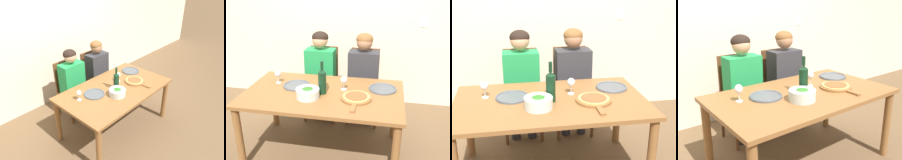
# 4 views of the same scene
# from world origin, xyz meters

# --- Properties ---
(ground_plane) EXTENTS (40.00, 40.00, 0.00)m
(ground_plane) POSITION_xyz_m (0.00, 0.00, 0.00)
(ground_plane) COLOR brown
(back_wall) EXTENTS (10.00, 0.06, 2.70)m
(back_wall) POSITION_xyz_m (0.00, 1.44, 1.35)
(back_wall) COLOR beige
(back_wall) RESTS_ON ground
(dining_table) EXTENTS (1.66, 0.98, 0.73)m
(dining_table) POSITION_xyz_m (0.00, 0.00, 0.64)
(dining_table) COLOR brown
(dining_table) RESTS_ON ground
(chair_left) EXTENTS (0.42, 0.42, 0.97)m
(chair_left) POSITION_xyz_m (-0.22, 0.84, 0.51)
(chair_left) COLOR brown
(chair_left) RESTS_ON ground
(chair_right) EXTENTS (0.42, 0.42, 0.97)m
(chair_right) POSITION_xyz_m (0.35, 0.84, 0.51)
(chair_right) COLOR brown
(chair_right) RESTS_ON ground
(person_woman) EXTENTS (0.47, 0.51, 1.21)m
(person_woman) POSITION_xyz_m (-0.22, 0.73, 0.73)
(person_woman) COLOR #28282D
(person_woman) RESTS_ON ground
(person_man) EXTENTS (0.47, 0.51, 1.21)m
(person_man) POSITION_xyz_m (0.35, 0.73, 0.73)
(person_man) COLOR #28282D
(person_man) RESTS_ON ground
(wine_bottle) EXTENTS (0.08, 0.08, 0.35)m
(wine_bottle) POSITION_xyz_m (0.00, -0.02, 0.87)
(wine_bottle) COLOR black
(wine_bottle) RESTS_ON dining_table
(broccoli_bowl) EXTENTS (0.24, 0.24, 0.10)m
(broccoli_bowl) POSITION_xyz_m (-0.12, -0.15, 0.78)
(broccoli_bowl) COLOR silver
(broccoli_bowl) RESTS_ON dining_table
(dinner_plate_left) EXTENTS (0.30, 0.30, 0.02)m
(dinner_plate_left) POSITION_xyz_m (-0.33, 0.11, 0.74)
(dinner_plate_left) COLOR #4C5156
(dinner_plate_left) RESTS_ON dining_table
(dinner_plate_right) EXTENTS (0.30, 0.30, 0.02)m
(dinner_plate_right) POSITION_xyz_m (0.61, 0.19, 0.74)
(dinner_plate_right) COLOR #4C5156
(dinner_plate_right) RESTS_ON dining_table
(pizza_on_board) EXTENTS (0.31, 0.45, 0.04)m
(pizza_on_board) POSITION_xyz_m (0.36, -0.09, 0.75)
(pizza_on_board) COLOR brown
(pizza_on_board) RESTS_ON dining_table
(wine_glass_left) EXTENTS (0.07, 0.07, 0.15)m
(wine_glass_left) POSITION_xyz_m (-0.56, 0.15, 0.84)
(wine_glass_left) COLOR silver
(wine_glass_left) RESTS_ON dining_table
(wine_glass_right) EXTENTS (0.07, 0.07, 0.15)m
(wine_glass_right) POSITION_xyz_m (0.20, 0.11, 0.84)
(wine_glass_right) COLOR silver
(wine_glass_right) RESTS_ON dining_table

